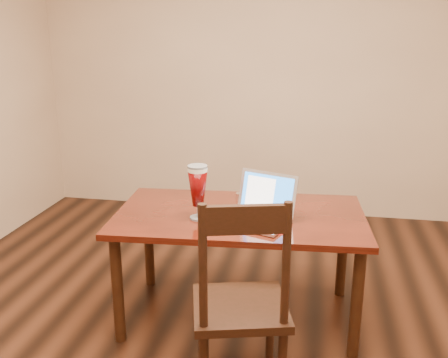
# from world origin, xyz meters

# --- Properties ---
(room_shell) EXTENTS (4.51, 5.01, 2.71)m
(room_shell) POSITION_xyz_m (0.00, 0.00, 1.76)
(room_shell) COLOR tan
(room_shell) RESTS_ON ground
(dining_table) EXTENTS (1.53, 0.93, 1.01)m
(dining_table) POSITION_xyz_m (-0.03, 0.52, 0.63)
(dining_table) COLOR #52150B
(dining_table) RESTS_ON ground
(dining_chair) EXTENTS (0.54, 0.53, 1.06)m
(dining_chair) POSITION_xyz_m (0.09, -0.16, 0.50)
(dining_chair) COLOR black
(dining_chair) RESTS_ON ground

